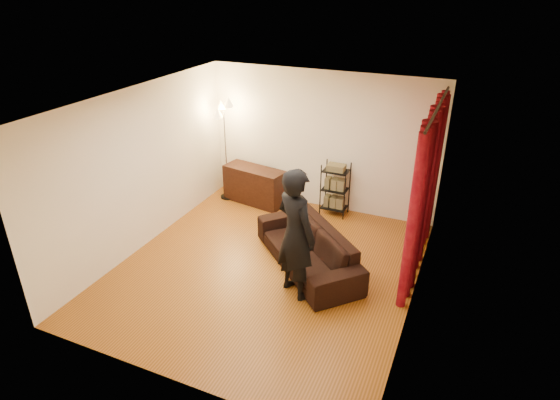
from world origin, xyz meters
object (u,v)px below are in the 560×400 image
at_px(person, 296,234).
at_px(storage_boxes, 286,191).
at_px(floor_lamp, 226,151).
at_px(media_cabinet, 255,185).
at_px(sofa, 308,248).
at_px(wire_shelf, 335,189).

height_order(person, storage_boxes, person).
bearing_deg(storage_boxes, floor_lamp, -168.79).
bearing_deg(floor_lamp, storage_boxes, 11.21).
bearing_deg(storage_boxes, media_cabinet, -161.31).
distance_m(media_cabinet, storage_boxes, 0.65).
bearing_deg(sofa, person, -40.39).
height_order(person, floor_lamp, floor_lamp).
relative_size(sofa, media_cabinet, 1.76).
xyz_separation_m(person, media_cabinet, (-1.89, 2.48, -0.61)).
bearing_deg(floor_lamp, person, -44.34).
distance_m(sofa, wire_shelf, 1.92).
relative_size(storage_boxes, wire_shelf, 0.50).
distance_m(storage_boxes, wire_shelf, 1.08).
distance_m(media_cabinet, floor_lamp, 0.90).
bearing_deg(person, floor_lamp, -14.94).
height_order(media_cabinet, storage_boxes, media_cabinet).
height_order(sofa, media_cabinet, media_cabinet).
xyz_separation_m(media_cabinet, floor_lamp, (-0.61, -0.04, 0.65)).
height_order(sofa, wire_shelf, wire_shelf).
distance_m(storage_boxes, floor_lamp, 1.46).
bearing_deg(floor_lamp, sofa, -35.41).
xyz_separation_m(sofa, media_cabinet, (-1.81, 1.76, 0.04)).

